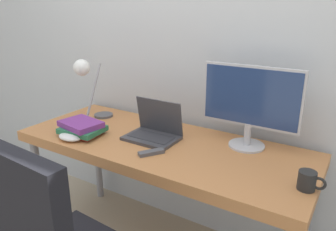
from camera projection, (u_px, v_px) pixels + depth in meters
wall_back at (196, 40)px, 2.01m from camera, size 8.00×0.05×2.60m
desk at (161, 152)px, 1.88m from camera, size 1.69×0.67×0.77m
laptop at (154, 131)px, 1.90m from camera, size 0.30×0.21×0.22m
monitor at (250, 102)px, 1.72m from camera, size 0.53×0.20×0.45m
desk_lamp at (87, 79)px, 2.08m from camera, size 0.13×0.28×0.42m
book_stack at (82, 128)px, 1.95m from camera, size 0.27×0.21×0.08m
tv_remote at (151, 152)px, 1.70m from camera, size 0.11×0.14×0.02m
mug at (308, 181)px, 1.37m from camera, size 0.11×0.07×0.08m
game_controller at (71, 137)px, 1.88m from camera, size 0.16×0.11×0.04m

